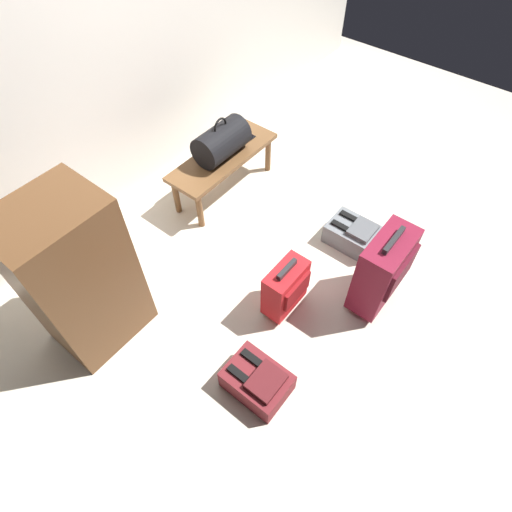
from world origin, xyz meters
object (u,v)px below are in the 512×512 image
duffel_bag_black (221,141)px  cell_phone (247,135)px  bench (223,160)px  backpack_maroon (258,381)px  backpack_grey (353,234)px  side_cabinet (79,278)px  suitcase_small_red (286,288)px  suitcase_upright_burgundy (383,270)px

duffel_bag_black → cell_phone: bearing=2.0°
bench → duffel_bag_black: duffel_bag_black is taller
backpack_maroon → duffel_bag_black: bearing=47.4°
backpack_grey → side_cabinet: (-1.68, 0.93, 0.46)m
backpack_grey → backpack_maroon: bearing=-173.9°
duffel_bag_black → side_cabinet: size_ratio=0.40×
backpack_maroon → suitcase_small_red: bearing=20.5°
duffel_bag_black → backpack_grey: bearing=-82.2°
side_cabinet → backpack_maroon: bearing=-74.2°
bench → side_cabinet: side_cabinet is taller
suitcase_upright_burgundy → suitcase_small_red: 0.64m
bench → backpack_maroon: (-1.22, -1.32, -0.22)m
duffel_bag_black → suitcase_small_red: duffel_bag_black is taller
duffel_bag_black → suitcase_small_red: 1.31m
bench → suitcase_small_red: size_ratio=2.17×
bench → duffel_bag_black: 0.19m
cell_phone → suitcase_small_red: 1.49m
bench → suitcase_small_red: (-0.65, -1.11, -0.08)m
backpack_grey → side_cabinet: size_ratio=0.35×
bench → cell_phone: cell_phone is taller
cell_phone → backpack_grey: size_ratio=0.38×
backpack_maroon → side_cabinet: (-0.30, 1.08, 0.46)m
suitcase_upright_burgundy → side_cabinet: 1.87m
cell_phone → suitcase_upright_burgundy: bearing=-108.5°
suitcase_upright_burgundy → backpack_maroon: suitcase_upright_burgundy is taller
backpack_maroon → side_cabinet: 1.21m
duffel_bag_black → cell_phone: 0.35m
suitcase_small_red → backpack_maroon: (-0.56, -0.21, -0.15)m
bench → backpack_grey: (0.16, -1.17, -0.22)m
bench → side_cabinet: bearing=-170.9°
duffel_bag_black → backpack_grey: size_ratio=1.16×
suitcase_small_red → backpack_grey: size_ratio=1.21×
duffel_bag_black → cell_phone: duffel_bag_black is taller
bench → suitcase_small_red: bearing=-120.4°
cell_phone → side_cabinet: bearing=-172.1°
bench → backpack_maroon: bench is taller
cell_phone → backpack_maroon: cell_phone is taller
suitcase_small_red → side_cabinet: (-0.87, 0.87, 0.31)m
backpack_maroon → cell_phone: bearing=40.9°
duffel_bag_black → backpack_grey: 1.25m
backpack_grey → backpack_maroon: same height
suitcase_upright_burgundy → bench: bearing=82.4°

